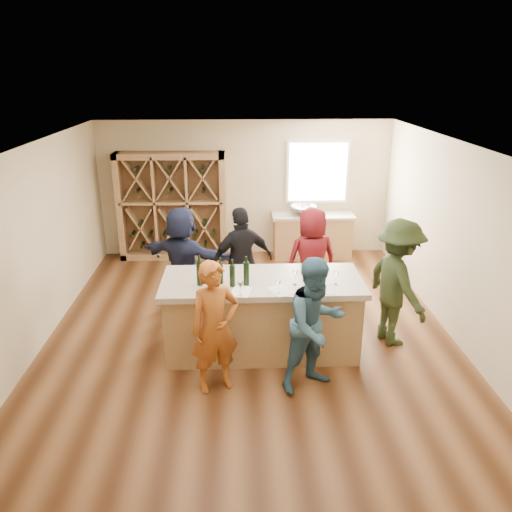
{
  "coord_description": "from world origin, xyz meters",
  "views": [
    {
      "loc": [
        -0.17,
        -6.7,
        3.77
      ],
      "look_at": [
        0.1,
        0.2,
        1.15
      ],
      "focal_mm": 35.0,
      "sensor_mm": 36.0,
      "label": 1
    }
  ],
  "objects_px": {
    "wine_bottle_b": "(210,278)",
    "wine_bottle_e": "(246,273)",
    "wine_bottle_a": "(200,273)",
    "wine_rack": "(172,206)",
    "person_far_mid": "(242,261)",
    "person_far_left": "(183,259)",
    "wine_bottle_d": "(232,276)",
    "person_far_right": "(311,260)",
    "person_server": "(397,283)",
    "tasting_counter_base": "(262,317)",
    "person_near_right": "(316,325)",
    "sink": "(304,210)",
    "wine_bottle_c": "(221,273)",
    "person_near_left": "(215,327)"
  },
  "relations": [
    {
      "from": "wine_bottle_a",
      "to": "wine_rack",
      "type": "bearing_deg",
      "value": 101.89
    },
    {
      "from": "wine_rack",
      "to": "person_near_right",
      "type": "xyz_separation_m",
      "value": [
        2.26,
        -4.68,
        -0.24
      ]
    },
    {
      "from": "wine_bottle_c",
      "to": "wine_bottle_d",
      "type": "bearing_deg",
      "value": -33.43
    },
    {
      "from": "wine_bottle_d",
      "to": "person_server",
      "type": "relative_size",
      "value": 0.16
    },
    {
      "from": "sink",
      "to": "person_near_right",
      "type": "distance_m",
      "value": 4.63
    },
    {
      "from": "wine_bottle_b",
      "to": "person_far_right",
      "type": "distance_m",
      "value": 2.17
    },
    {
      "from": "person_server",
      "to": "person_far_mid",
      "type": "xyz_separation_m",
      "value": [
        -2.17,
        1.04,
        -0.04
      ]
    },
    {
      "from": "wine_bottle_b",
      "to": "person_near_right",
      "type": "bearing_deg",
      "value": -26.75
    },
    {
      "from": "wine_rack",
      "to": "person_near_left",
      "type": "bearing_deg",
      "value": -77.37
    },
    {
      "from": "tasting_counter_base",
      "to": "person_far_mid",
      "type": "height_order",
      "value": "person_far_mid"
    },
    {
      "from": "wine_rack",
      "to": "wine_bottle_d",
      "type": "bearing_deg",
      "value": -72.53
    },
    {
      "from": "person_server",
      "to": "person_far_right",
      "type": "height_order",
      "value": "person_server"
    },
    {
      "from": "wine_bottle_d",
      "to": "person_far_left",
      "type": "xyz_separation_m",
      "value": [
        -0.81,
        1.53,
        -0.35
      ]
    },
    {
      "from": "tasting_counter_base",
      "to": "person_server",
      "type": "height_order",
      "value": "person_server"
    },
    {
      "from": "person_server",
      "to": "person_near_right",
      "type": "bearing_deg",
      "value": 111.22
    },
    {
      "from": "wine_bottle_e",
      "to": "person_far_mid",
      "type": "distance_m",
      "value": 1.41
    },
    {
      "from": "wine_rack",
      "to": "wine_bottle_c",
      "type": "height_order",
      "value": "wine_rack"
    },
    {
      "from": "person_near_left",
      "to": "person_far_right",
      "type": "xyz_separation_m",
      "value": [
        1.47,
        2.12,
        0.02
      ]
    },
    {
      "from": "person_far_right",
      "to": "person_far_left",
      "type": "height_order",
      "value": "person_far_left"
    },
    {
      "from": "sink",
      "to": "person_near_left",
      "type": "distance_m",
      "value": 4.88
    },
    {
      "from": "wine_bottle_a",
      "to": "wine_bottle_b",
      "type": "height_order",
      "value": "wine_bottle_a"
    },
    {
      "from": "wine_bottle_a",
      "to": "person_far_mid",
      "type": "height_order",
      "value": "person_far_mid"
    },
    {
      "from": "wine_bottle_d",
      "to": "wine_bottle_e",
      "type": "xyz_separation_m",
      "value": [
        0.18,
        0.04,
        0.01
      ]
    },
    {
      "from": "wine_bottle_c",
      "to": "person_near_right",
      "type": "height_order",
      "value": "person_near_right"
    },
    {
      "from": "tasting_counter_base",
      "to": "wine_bottle_e",
      "type": "xyz_separation_m",
      "value": [
        -0.22,
        -0.17,
        0.74
      ]
    },
    {
      "from": "person_near_right",
      "to": "wine_bottle_c",
      "type": "bearing_deg",
      "value": 117.77
    },
    {
      "from": "wine_bottle_a",
      "to": "person_far_left",
      "type": "bearing_deg",
      "value": 104.56
    },
    {
      "from": "wine_bottle_c",
      "to": "person_far_mid",
      "type": "height_order",
      "value": "person_far_mid"
    },
    {
      "from": "person_far_mid",
      "to": "person_far_left",
      "type": "distance_m",
      "value": 0.96
    },
    {
      "from": "person_far_left",
      "to": "tasting_counter_base",
      "type": "bearing_deg",
      "value": 157.52
    },
    {
      "from": "wine_bottle_b",
      "to": "tasting_counter_base",
      "type": "bearing_deg",
      "value": 19.77
    },
    {
      "from": "wine_bottle_e",
      "to": "person_near_right",
      "type": "height_order",
      "value": "person_near_right"
    },
    {
      "from": "wine_bottle_c",
      "to": "wine_bottle_a",
      "type": "bearing_deg",
      "value": -171.0
    },
    {
      "from": "wine_rack",
      "to": "wine_bottle_e",
      "type": "height_order",
      "value": "wine_rack"
    },
    {
      "from": "person_server",
      "to": "sink",
      "type": "bearing_deg",
      "value": -3.86
    },
    {
      "from": "wine_bottle_d",
      "to": "person_far_right",
      "type": "distance_m",
      "value": 1.95
    },
    {
      "from": "person_near_right",
      "to": "sink",
      "type": "bearing_deg",
      "value": 56.63
    },
    {
      "from": "sink",
      "to": "wine_bottle_e",
      "type": "distance_m",
      "value": 4.08
    },
    {
      "from": "wine_bottle_d",
      "to": "wine_bottle_e",
      "type": "bearing_deg",
      "value": 12.83
    },
    {
      "from": "person_server",
      "to": "wine_bottle_c",
      "type": "bearing_deg",
      "value": 78.44
    },
    {
      "from": "person_server",
      "to": "person_far_left",
      "type": "relative_size",
      "value": 1.06
    },
    {
      "from": "wine_bottle_b",
      "to": "wine_bottle_e",
      "type": "distance_m",
      "value": 0.48
    },
    {
      "from": "wine_bottle_a",
      "to": "person_near_right",
      "type": "relative_size",
      "value": 0.19
    },
    {
      "from": "wine_rack",
      "to": "person_far_left",
      "type": "xyz_separation_m",
      "value": [
        0.44,
        -2.45,
        -0.22
      ]
    },
    {
      "from": "wine_bottle_b",
      "to": "person_near_right",
      "type": "relative_size",
      "value": 0.16
    },
    {
      "from": "wine_bottle_d",
      "to": "person_far_left",
      "type": "height_order",
      "value": "person_far_left"
    },
    {
      "from": "tasting_counter_base",
      "to": "person_near_right",
      "type": "distance_m",
      "value": 1.14
    },
    {
      "from": "person_far_mid",
      "to": "person_far_left",
      "type": "relative_size",
      "value": 1.01
    },
    {
      "from": "wine_bottle_e",
      "to": "wine_bottle_d",
      "type": "bearing_deg",
      "value": -167.17
    },
    {
      "from": "person_far_left",
      "to": "wine_bottle_b",
      "type": "bearing_deg",
      "value": 133.57
    }
  ]
}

